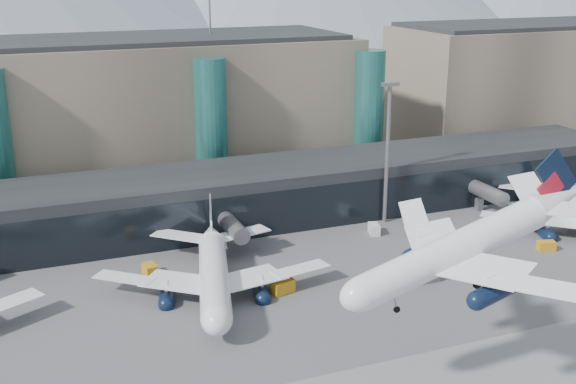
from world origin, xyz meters
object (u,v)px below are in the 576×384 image
object	(u,v)px
lightmast_mid	(388,145)
jet_parked_mid	(213,260)
hero_jet	(476,234)
veh_d	(374,229)
veh_h	(282,287)
veh_e	(546,246)
veh_c	(426,274)
veh_b	(150,269)

from	to	relation	value
lightmast_mid	jet_parked_mid	world-z (taller)	lightmast_mid
hero_jet	veh_d	xyz separation A→B (m)	(12.90, 45.34, -16.98)
hero_jet	veh_h	size ratio (longest dim) A/B	9.24
lightmast_mid	veh_d	size ratio (longest dim) A/B	8.35
veh_e	hero_jet	bearing A→B (deg)	-126.27
veh_c	veh_d	distance (m)	20.53
lightmast_mid	veh_c	size ratio (longest dim) A/B	6.51
veh_c	veh_e	size ratio (longest dim) A/B	1.38
lightmast_mid	hero_jet	xyz separation A→B (m)	(-17.59, -50.04, 3.44)
hero_jet	veh_b	xyz separation A→B (m)	(-27.05, 42.62, -17.05)
lightmast_mid	hero_jet	bearing A→B (deg)	-109.37
lightmast_mid	veh_e	distance (m)	31.60
veh_e	veh_h	xyz separation A→B (m)	(-46.30, 1.20, 0.16)
lightmast_mid	veh_c	bearing A→B (deg)	-105.33
veh_b	veh_e	xyz separation A→B (m)	(62.66, -14.69, -0.01)
veh_c	veh_h	size ratio (longest dim) A/B	1.13
hero_jet	jet_parked_mid	bearing A→B (deg)	117.42
veh_b	veh_d	world-z (taller)	veh_d
veh_h	veh_c	bearing A→B (deg)	-29.11
veh_b	veh_h	bearing A→B (deg)	-137.74
lightmast_mid	veh_h	size ratio (longest dim) A/B	7.36
lightmast_mid	jet_parked_mid	distance (m)	41.30
jet_parked_mid	veh_c	distance (m)	31.68
veh_e	lightmast_mid	bearing A→B (deg)	144.80
lightmast_mid	hero_jet	world-z (taller)	lightmast_mid
veh_h	lightmast_mid	bearing A→B (deg)	18.47
hero_jet	jet_parked_mid	xyz separation A→B (m)	(-19.33, 34.45, -13.47)
veh_d	hero_jet	bearing A→B (deg)	-179.48
veh_d	veh_e	size ratio (longest dim) A/B	1.08
lightmast_mid	veh_b	xyz separation A→B (m)	(-44.64, -7.41, -13.61)
jet_parked_mid	veh_d	xyz separation A→B (m)	(32.23, 10.89, -3.52)
jet_parked_mid	veh_h	xyz separation A→B (m)	(8.63, -5.32, -3.43)
veh_d	veh_e	distance (m)	28.61
hero_jet	veh_h	xyz separation A→B (m)	(-10.70, 29.13, -16.90)
veh_e	jet_parked_mid	bearing A→B (deg)	-171.15
veh_b	veh_d	distance (m)	40.05
hero_jet	veh_b	bearing A→B (deg)	120.54
veh_d	veh_h	distance (m)	28.63
veh_b	veh_d	xyz separation A→B (m)	(39.96, 2.72, 0.07)
lightmast_mid	veh_e	bearing A→B (deg)	-50.82
lightmast_mid	veh_d	xyz separation A→B (m)	(-4.68, -4.70, -13.54)
veh_b	veh_e	world-z (taller)	veh_b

